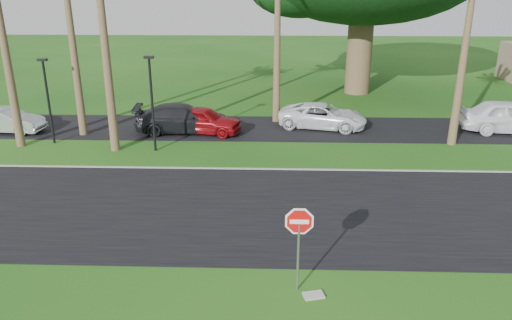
{
  "coord_description": "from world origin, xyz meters",
  "views": [
    {
      "loc": [
        -0.24,
        -14.67,
        8.1
      ],
      "look_at": [
        -0.81,
        2.4,
        1.8
      ],
      "focal_mm": 35.0,
      "sensor_mm": 36.0,
      "label": 1
    }
  ],
  "objects_px": {
    "car_silver": "(7,121)",
    "car_red": "(202,120)",
    "car_dark": "(183,119)",
    "car_pickup": "(511,117)",
    "car_minivan": "(323,116)",
    "stop_sign_near": "(299,232)"
  },
  "relations": [
    {
      "from": "car_silver",
      "to": "car_minivan",
      "type": "bearing_deg",
      "value": -80.53
    },
    {
      "from": "car_red",
      "to": "car_minivan",
      "type": "distance_m",
      "value": 6.78
    },
    {
      "from": "stop_sign_near",
      "to": "car_dark",
      "type": "relative_size",
      "value": 0.5
    },
    {
      "from": "car_silver",
      "to": "car_red",
      "type": "xyz_separation_m",
      "value": [
        10.75,
        0.26,
        0.07
      ]
    },
    {
      "from": "car_pickup",
      "to": "stop_sign_near",
      "type": "bearing_deg",
      "value": 147.3
    },
    {
      "from": "stop_sign_near",
      "to": "car_dark",
      "type": "bearing_deg",
      "value": 111.01
    },
    {
      "from": "stop_sign_near",
      "to": "car_dark",
      "type": "height_order",
      "value": "stop_sign_near"
    },
    {
      "from": "stop_sign_near",
      "to": "car_minivan",
      "type": "height_order",
      "value": "stop_sign_near"
    },
    {
      "from": "car_silver",
      "to": "car_pickup",
      "type": "xyz_separation_m",
      "value": [
        27.59,
        0.91,
        0.23
      ]
    },
    {
      "from": "car_red",
      "to": "car_pickup",
      "type": "xyz_separation_m",
      "value": [
        16.85,
        0.65,
        0.16
      ]
    },
    {
      "from": "car_red",
      "to": "car_dark",
      "type": "distance_m",
      "value": 1.09
    },
    {
      "from": "car_silver",
      "to": "car_minivan",
      "type": "height_order",
      "value": "car_minivan"
    },
    {
      "from": "stop_sign_near",
      "to": "car_pickup",
      "type": "relative_size",
      "value": 0.5
    },
    {
      "from": "car_minivan",
      "to": "car_pickup",
      "type": "xyz_separation_m",
      "value": [
        10.18,
        -0.58,
        0.21
      ]
    },
    {
      "from": "car_dark",
      "to": "car_minivan",
      "type": "relative_size",
      "value": 1.07
    },
    {
      "from": "car_dark",
      "to": "car_pickup",
      "type": "distance_m",
      "value": 17.93
    },
    {
      "from": "car_minivan",
      "to": "car_pickup",
      "type": "height_order",
      "value": "car_pickup"
    },
    {
      "from": "stop_sign_near",
      "to": "car_red",
      "type": "bearing_deg",
      "value": 107.45
    },
    {
      "from": "car_minivan",
      "to": "car_pickup",
      "type": "distance_m",
      "value": 10.2
    },
    {
      "from": "car_red",
      "to": "car_pickup",
      "type": "relative_size",
      "value": 0.82
    },
    {
      "from": "car_dark",
      "to": "car_minivan",
      "type": "xyz_separation_m",
      "value": [
        7.74,
        1.06,
        -0.08
      ]
    },
    {
      "from": "stop_sign_near",
      "to": "car_pickup",
      "type": "bearing_deg",
      "value": 50.88
    }
  ]
}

